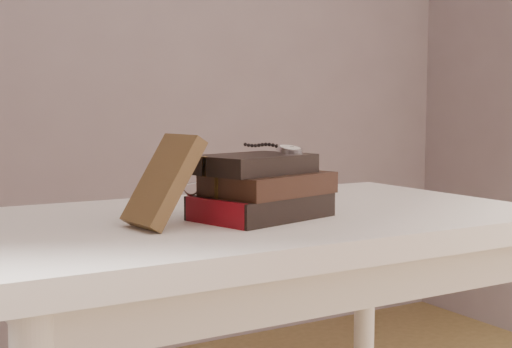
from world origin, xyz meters
TOP-DOWN VIEW (x-y plane):
  - table at (0.00, 0.35)m, footprint 1.00×0.60m
  - book_stack at (-0.03, 0.29)m, footprint 0.25×0.20m
  - journal at (-0.20, 0.29)m, footprint 0.12×0.11m
  - pocket_watch at (0.03, 0.30)m, footprint 0.06×0.15m
  - eyeglasses at (-0.12, 0.34)m, footprint 0.11×0.12m

SIDE VIEW (x-z plane):
  - table at x=0.00m, z-range 0.28..1.03m
  - book_stack at x=-0.03m, z-range 0.75..0.85m
  - eyeglasses at x=-0.12m, z-range 0.79..0.83m
  - journal at x=-0.20m, z-range 0.75..0.89m
  - pocket_watch at x=0.03m, z-range 0.86..0.87m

